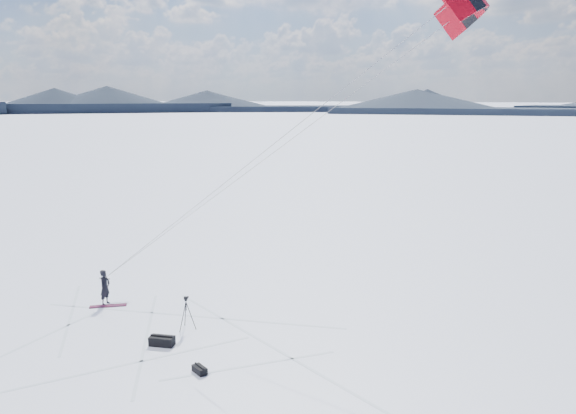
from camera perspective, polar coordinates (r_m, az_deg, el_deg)
The scene contains 9 objects.
ground at distance 23.42m, azimuth -16.22°, elevation -12.47°, with size 1800.00×1800.00×0.00m, color white.
horizon_hills at distance 22.45m, azimuth -16.62°, elevation -5.76°, with size 704.00×704.42×8.00m.
snow_tracks at distance 23.21m, azimuth -15.61°, elevation -12.64°, with size 17.62×10.25×0.01m.
snowkiter at distance 26.98m, azimuth -18.00°, elevation -9.36°, with size 0.58×0.38×1.60m, color black.
snowboard at distance 26.69m, azimuth -17.80°, elevation -9.54°, with size 1.60×0.30×0.04m, color maroon.
tripod at distance 23.18m, azimuth -10.29°, elevation -10.07°, with size 0.69×0.66×1.37m.
gear_bag_a at distance 22.21m, azimuth -12.69°, elevation -13.11°, with size 1.00×0.67×0.41m.
gear_bag_b at distance 20.02m, azimuth -8.97°, elevation -15.99°, with size 0.67×0.52×0.28m.
power_kite at distance 21.44m, azimuth 17.17°, elevation 19.01°, with size 15.58×6.21×12.03m.
Camera 1 is at (15.19, -15.26, 9.22)m, focal length 35.00 mm.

